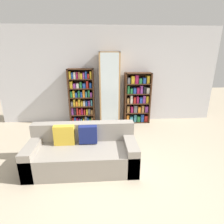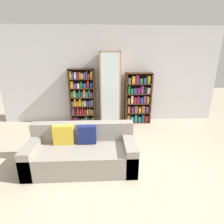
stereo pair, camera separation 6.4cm
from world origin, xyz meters
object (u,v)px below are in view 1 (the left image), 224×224
Objects in this scene: bookshelf_right at (137,99)px; display_cabinet at (109,89)px; couch at (83,152)px; wine_bottle at (123,127)px; bookshelf_left at (82,97)px.

display_cabinet is at bearing -178.89° from bookshelf_right.
display_cabinet is 1.38× the size of bookshelf_right.
couch is 1.68m from wine_bottle.
couch is 5.51× the size of wine_bottle.
couch is 2.33m from display_cabinet.
display_cabinet is at bearing -1.15° from bookshelf_left.
bookshelf_right is (1.62, -0.00, -0.07)m from bookshelf_left.
wine_bottle is (0.31, -0.72, -0.86)m from display_cabinet.
wine_bottle is at bearing -33.48° from bookshelf_left.
display_cabinet reaches higher than wine_bottle.
bookshelf_left is 4.64× the size of wine_bottle.
couch reaches higher than wine_bottle.
bookshelf_right is 1.06m from wine_bottle.
couch is 2.21m from bookshelf_left.
bookshelf_right is at bearing 1.11° from display_cabinet.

